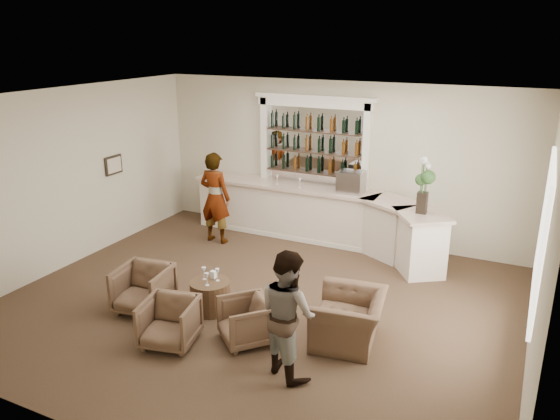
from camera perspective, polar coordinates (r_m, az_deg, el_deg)
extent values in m
plane|color=brown|center=(9.04, -2.19, -9.75)|extent=(8.00, 8.00, 0.00)
cube|color=beige|center=(11.49, 5.97, 5.08)|extent=(8.00, 0.04, 3.30)
cube|color=beige|center=(10.81, -21.39, 3.09)|extent=(0.04, 7.00, 3.30)
cube|color=beige|center=(7.49, 25.83, -3.89)|extent=(0.04, 7.00, 3.30)
cube|color=white|center=(8.04, -2.48, 11.51)|extent=(8.00, 7.00, 0.04)
cube|color=white|center=(7.94, 25.74, -2.29)|extent=(0.05, 2.40, 1.90)
cube|color=black|center=(11.61, -17.01, 4.52)|extent=(0.04, 0.46, 0.38)
cube|color=beige|center=(11.59, -16.92, 4.51)|extent=(0.01, 0.38, 0.30)
cube|color=white|center=(11.84, 0.67, 0.01)|extent=(4.00, 0.70, 1.08)
cube|color=beige|center=(11.66, 0.64, 2.64)|extent=(4.10, 0.82, 0.06)
cube|color=white|center=(10.89, 11.40, -2.02)|extent=(1.12, 1.04, 1.08)
cube|color=beige|center=(10.69, 11.56, 0.82)|extent=(1.27, 1.19, 0.06)
cube|color=white|center=(10.27, 14.41, -3.49)|extent=(1.08, 1.14, 1.08)
cube|color=beige|center=(10.06, 14.64, -0.51)|extent=(1.24, 1.29, 0.06)
cube|color=white|center=(11.73, -0.03, -2.72)|extent=(4.00, 0.06, 0.10)
cube|color=white|center=(11.58, 3.65, 6.77)|extent=(2.15, 0.02, 1.65)
cube|color=white|center=(12.11, -1.56, 4.88)|extent=(0.14, 0.16, 2.90)
cube|color=white|center=(11.26, 8.91, 3.65)|extent=(0.14, 0.16, 2.90)
cube|color=white|center=(11.38, 3.63, 11.11)|extent=(2.52, 0.16, 0.18)
cube|color=white|center=(11.37, 3.64, 11.71)|extent=(2.64, 0.20, 0.08)
cube|color=#34241A|center=(11.61, 3.39, 3.92)|extent=(2.05, 0.20, 0.03)
cube|color=#34241A|center=(11.51, 3.43, 6.04)|extent=(2.05, 0.20, 0.03)
cube|color=#34241A|center=(11.42, 3.47, 8.20)|extent=(2.05, 0.20, 0.03)
cylinder|color=brown|center=(8.79, -7.30, -8.91)|extent=(0.63, 0.63, 0.50)
imported|color=gray|center=(11.35, -6.79, 1.28)|extent=(0.72, 0.49, 1.92)
imported|color=gray|center=(7.00, 0.80, -10.73)|extent=(1.03, 0.96, 1.70)
imported|color=brown|center=(8.95, -14.09, -7.98)|extent=(0.89, 0.91, 0.74)
imported|color=brown|center=(7.97, -11.48, -11.43)|extent=(0.87, 0.89, 0.68)
imported|color=brown|center=(7.90, -3.55, -11.50)|extent=(0.99, 0.99, 0.65)
imported|color=brown|center=(7.93, 7.20, -11.21)|extent=(1.12, 1.24, 0.72)
cube|color=#ABABB0|center=(11.03, 7.41, 2.92)|extent=(0.51, 0.44, 0.44)
cube|color=black|center=(10.02, 14.62, 0.75)|extent=(0.17, 0.17, 0.39)
cube|color=white|center=(8.77, -6.99, -6.71)|extent=(0.08, 0.08, 0.12)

